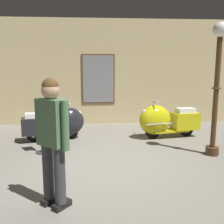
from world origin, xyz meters
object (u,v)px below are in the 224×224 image
(scooter_0, at_px, (59,123))
(scooter_1, at_px, (164,121))
(info_stanchion, at_px, (42,135))
(visitor_0, at_px, (52,134))
(lamppost, at_px, (217,79))

(scooter_0, xyz_separation_m, scooter_1, (2.86, 0.01, 0.03))
(scooter_0, xyz_separation_m, info_stanchion, (-0.24, -1.05, -0.04))
(info_stanchion, bearing_deg, scooter_1, 18.96)
(visitor_0, bearing_deg, info_stanchion, 55.51)
(scooter_0, distance_m, visitor_0, 3.43)
(scooter_0, distance_m, info_stanchion, 1.08)
(info_stanchion, bearing_deg, visitor_0, -74.72)
(visitor_0, bearing_deg, lamppost, -18.57)
(scooter_1, height_order, visitor_0, visitor_0)
(scooter_0, bearing_deg, visitor_0, -96.25)
(scooter_0, bearing_deg, info_stanchion, -115.63)
(scooter_0, xyz_separation_m, visitor_0, (0.39, -3.35, 0.58))
(visitor_0, bearing_deg, scooter_0, 46.88)
(scooter_0, height_order, visitor_0, visitor_0)
(scooter_0, xyz_separation_m, lamppost, (3.54, -1.45, 1.22))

